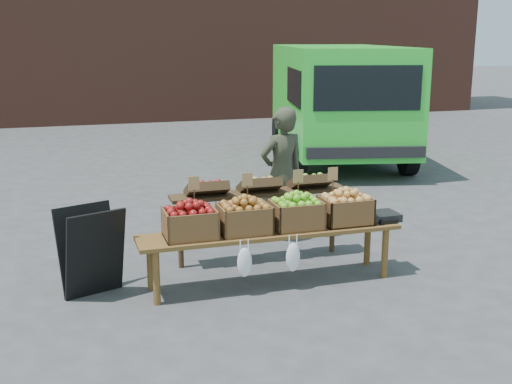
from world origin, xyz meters
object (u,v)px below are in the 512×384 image
object	(u,v)px
crate_green_apples	(346,210)
crate_russet_pears	(244,219)
delivery_van	(337,104)
display_bench	(270,257)
weighing_scale	(382,216)
vendor	(282,174)
chalkboard_sign	(91,251)
back_table	(259,215)
crate_golden_apples	(190,224)
crate_red_apples	(296,215)

from	to	relation	value
crate_green_apples	crate_russet_pears	bearing A→B (deg)	180.00
delivery_van	crate_green_apples	distance (m)	6.59
display_bench	weighing_scale	size ratio (longest dim) A/B	7.94
vendor	chalkboard_sign	xyz separation A→B (m)	(-2.36, -1.13, -0.38)
delivery_van	display_bench	distance (m)	7.00
delivery_van	crate_russet_pears	world-z (taller)	delivery_van
back_table	crate_golden_apples	distance (m)	1.19
chalkboard_sign	crate_red_apples	xyz separation A→B (m)	(2.04, -0.25, 0.27)
back_table	crate_green_apples	bearing A→B (deg)	-45.04
crate_red_apples	delivery_van	bearing A→B (deg)	62.35
chalkboard_sign	crate_red_apples	size ratio (longest dim) A/B	1.78
vendor	back_table	xyz separation A→B (m)	(-0.50, -0.66, -0.31)
crate_green_apples	back_table	bearing A→B (deg)	134.96
delivery_van	crate_golden_apples	world-z (taller)	delivery_van
crate_green_apples	vendor	bearing A→B (deg)	99.10
chalkboard_sign	crate_red_apples	distance (m)	2.07
delivery_van	crate_russet_pears	xyz separation A→B (m)	(-3.71, -6.04, -0.43)
crate_russet_pears	crate_red_apples	distance (m)	0.55
back_table	weighing_scale	world-z (taller)	back_table
back_table	crate_green_apples	distance (m)	1.04
delivery_van	crate_russet_pears	bearing A→B (deg)	-108.95
weighing_scale	display_bench	bearing A→B (deg)	180.00
crate_golden_apples	display_bench	bearing A→B (deg)	0.00
delivery_van	display_bench	size ratio (longest dim) A/B	1.88
display_bench	crate_green_apples	world-z (taller)	crate_green_apples
delivery_van	crate_golden_apples	size ratio (longest dim) A/B	10.17
vendor	crate_golden_apples	size ratio (longest dim) A/B	3.31
crate_red_apples	weighing_scale	xyz separation A→B (m)	(0.98, 0.00, -0.10)
chalkboard_sign	weighing_scale	size ratio (longest dim) A/B	2.62
back_table	crate_red_apples	xyz separation A→B (m)	(0.17, -0.72, 0.19)
delivery_van	vendor	bearing A→B (deg)	-108.67
crate_green_apples	delivery_van	bearing A→B (deg)	66.59
crate_golden_apples	weighing_scale	world-z (taller)	crate_golden_apples
back_table	crate_red_apples	distance (m)	0.76
chalkboard_sign	back_table	world-z (taller)	back_table
crate_russet_pears	vendor	bearing A→B (deg)	57.48
display_bench	crate_russet_pears	xyz separation A→B (m)	(-0.28, 0.00, 0.42)
crate_green_apples	weighing_scale	world-z (taller)	crate_green_apples
crate_red_apples	weighing_scale	world-z (taller)	crate_red_apples
display_bench	vendor	bearing A→B (deg)	66.34
delivery_van	display_bench	bearing A→B (deg)	-107.02
chalkboard_sign	crate_green_apples	bearing A→B (deg)	-25.57
back_table	weighing_scale	distance (m)	1.35
back_table	vendor	bearing A→B (deg)	52.91
display_bench	crate_red_apples	distance (m)	0.51
chalkboard_sign	vendor	bearing A→B (deg)	5.47
vendor	crate_red_apples	size ratio (longest dim) A/B	3.31
delivery_van	crate_russet_pears	size ratio (longest dim) A/B	10.17
vendor	crate_red_apples	bearing A→B (deg)	62.90
delivery_van	crate_red_apples	world-z (taller)	delivery_van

